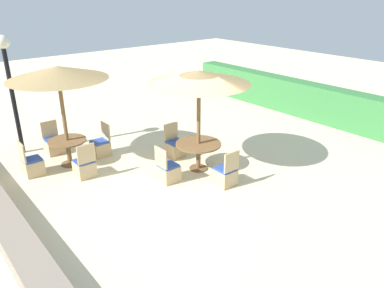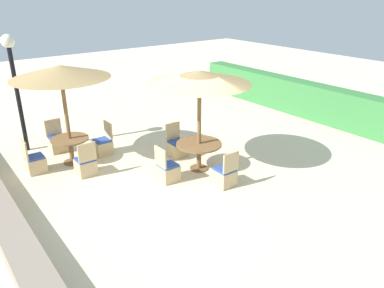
{
  "view_description": "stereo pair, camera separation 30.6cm",
  "coord_description": "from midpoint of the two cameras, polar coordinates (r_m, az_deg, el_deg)",
  "views": [
    {
      "loc": [
        6.53,
        -4.76,
        4.46
      ],
      "look_at": [
        0.0,
        0.6,
        0.9
      ],
      "focal_mm": 35.0,
      "sensor_mm": 36.0,
      "label": 1
    },
    {
      "loc": [
        6.72,
        -4.52,
        4.46
      ],
      "look_at": [
        0.0,
        0.6,
        0.9
      ],
      "focal_mm": 35.0,
      "sensor_mm": 36.0,
      "label": 2
    }
  ],
  "objects": [
    {
      "name": "round_table_front_left",
      "position": [
        10.55,
        -17.27,
        0.01
      ],
      "size": [
        1.0,
        1.0,
        0.71
      ],
      "color": "brown",
      "rests_on": "ground_plane"
    },
    {
      "name": "parasol_front_left",
      "position": [
        9.99,
        -18.58,
        10.34
      ],
      "size": [
        2.48,
        2.48,
        2.67
      ],
      "color": "brown",
      "rests_on": "ground_plane"
    },
    {
      "name": "round_table_center",
      "position": [
        9.7,
        1.98,
        -0.63
      ],
      "size": [
        1.18,
        1.18,
        0.74
      ],
      "color": "brown",
      "rests_on": "ground_plane"
    },
    {
      "name": "patio_chair_front_left_north",
      "position": [
        10.98,
        -12.59,
        -0.22
      ],
      "size": [
        0.46,
        0.46,
        0.93
      ],
      "rotation": [
        0.0,
        0.0,
        3.14
      ],
      "color": "tan",
      "rests_on": "ground_plane"
    },
    {
      "name": "patio_chair_center_south",
      "position": [
        9.26,
        -2.8,
        -4.13
      ],
      "size": [
        0.46,
        0.46,
        0.93
      ],
      "color": "tan",
      "rests_on": "ground_plane"
    },
    {
      "name": "patio_chair_front_left_west",
      "position": [
        11.54,
        -19.13,
        0.18
      ],
      "size": [
        0.46,
        0.46,
        0.93
      ],
      "rotation": [
        0.0,
        0.0,
        -1.57
      ],
      "color": "tan",
      "rests_on": "ground_plane"
    },
    {
      "name": "patio_chair_front_left_east",
      "position": [
        9.88,
        -15.03,
        -3.15
      ],
      "size": [
        0.46,
        0.46,
        0.93
      ],
      "rotation": [
        0.0,
        0.0,
        1.57
      ],
      "color": "tan",
      "rests_on": "ground_plane"
    },
    {
      "name": "patio_chair_center_east",
      "position": [
        9.08,
        5.99,
        -4.82
      ],
      "size": [
        0.46,
        0.46,
        0.93
      ],
      "rotation": [
        0.0,
        0.0,
        1.57
      ],
      "color": "tan",
      "rests_on": "ground_plane"
    },
    {
      "name": "stone_border",
      "position": [
        7.94,
        -24.82,
        -12.12
      ],
      "size": [
        10.0,
        0.56,
        0.38
      ],
      "primitive_type": "cube",
      "color": "gray",
      "rests_on": "ground_plane"
    },
    {
      "name": "ground_plane",
      "position": [
        9.24,
        -2.02,
        -6.04
      ],
      "size": [
        40.0,
        40.0,
        0.0
      ],
      "primitive_type": "plane",
      "color": "beige"
    },
    {
      "name": "lamp_post",
      "position": [
        11.38,
        -24.9,
        10.09
      ],
      "size": [
        0.36,
        0.36,
        3.32
      ],
      "color": "black",
      "rests_on": "ground_plane"
    },
    {
      "name": "patio_chair_front_left_south",
      "position": [
        10.43,
        -22.06,
        -2.67
      ],
      "size": [
        0.46,
        0.46,
        0.93
      ],
      "color": "tan",
      "rests_on": "ground_plane"
    },
    {
      "name": "parasol_center",
      "position": [
        9.12,
        2.14,
        10.08
      ],
      "size": [
        2.53,
        2.53,
        2.62
      ],
      "color": "brown",
      "rests_on": "ground_plane"
    },
    {
      "name": "patio_chair_center_west",
      "position": [
        10.62,
        -1.5,
        -0.45
      ],
      "size": [
        0.46,
        0.46,
        0.93
      ],
      "rotation": [
        0.0,
        0.0,
        -1.57
      ],
      "color": "tan",
      "rests_on": "ground_plane"
    },
    {
      "name": "hedge_row",
      "position": [
        13.88,
        22.05,
        5.1
      ],
      "size": [
        13.0,
        0.7,
        1.25
      ],
      "primitive_type": "cube",
      "color": "#387A3D",
      "rests_on": "ground_plane"
    }
  ]
}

